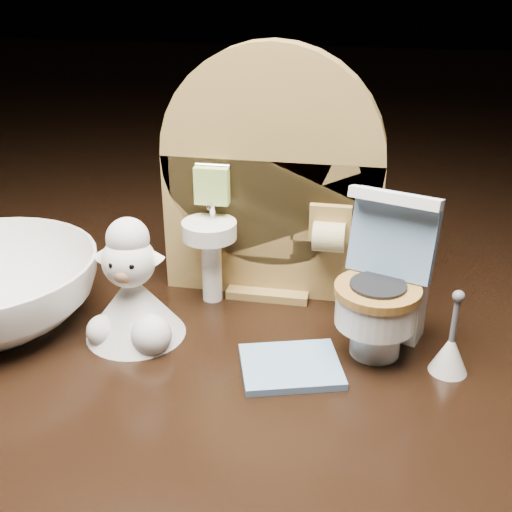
{
  "coord_description": "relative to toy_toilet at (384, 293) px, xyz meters",
  "views": [
    {
      "loc": [
        0.06,
        -0.29,
        0.19
      ],
      "look_at": [
        -0.0,
        0.02,
        0.05
      ],
      "focal_mm": 45.0,
      "sensor_mm": 36.0,
      "label": 1
    }
  ],
  "objects": [
    {
      "name": "toy_toilet",
      "position": [
        0.0,
        0.0,
        0.0
      ],
      "size": [
        0.05,
        0.06,
        0.09
      ],
      "rotation": [
        0.0,
        0.0,
        -0.33
      ],
      "color": "white",
      "rests_on": "ground"
    },
    {
      "name": "toilet_brush",
      "position": [
        0.03,
        -0.02,
        -0.02
      ],
      "size": [
        0.02,
        0.02,
        0.05
      ],
      "color": "white",
      "rests_on": "ground"
    },
    {
      "name": "bath_mat",
      "position": [
        -0.04,
        -0.03,
        -0.03
      ],
      "size": [
        0.06,
        0.05,
        0.0
      ],
      "primitive_type": "cube",
      "rotation": [
        0.0,
        0.0,
        0.29
      ],
      "color": "#6A8FBD",
      "rests_on": "ground"
    },
    {
      "name": "plush_lamb",
      "position": [
        -0.13,
        -0.02,
        -0.01
      ],
      "size": [
        0.06,
        0.06,
        0.07
      ],
      "rotation": [
        0.0,
        0.0,
        0.08
      ],
      "color": "silver",
      "rests_on": "ground"
    },
    {
      "name": "backdrop_panel",
      "position": [
        -0.07,
        0.05,
        0.03
      ],
      "size": [
        0.13,
        0.05,
        0.15
      ],
      "color": "olive",
      "rests_on": "ground"
    }
  ]
}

